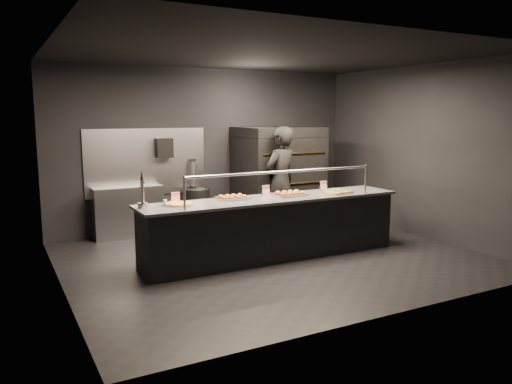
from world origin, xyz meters
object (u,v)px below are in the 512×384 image
at_px(service_counter, 273,228).
at_px(worker, 281,182).
at_px(prep_shelf, 129,212).
at_px(fire_extinguisher, 193,173).
at_px(beer_tap, 142,198).
at_px(trash_bin, 197,210).
at_px(pizza_oven, 278,176).
at_px(towel_dispenser, 164,148).
at_px(slider_tray_b, 290,194).
at_px(slider_tray_a, 233,198).
at_px(round_pizza, 179,204).
at_px(square_pizza, 337,192).

xyz_separation_m(service_counter, worker, (0.78, 1.10, 0.51)).
bearing_deg(prep_shelf, fire_extinguisher, 3.66).
bearing_deg(service_counter, beer_tap, 178.05).
xyz_separation_m(service_counter, trash_bin, (-0.35, 2.22, -0.07)).
bearing_deg(fire_extinguisher, pizza_oven, -17.89).
distance_m(service_counter, towel_dispenser, 2.78).
height_order(towel_dispenser, fire_extinguisher, towel_dispenser).
bearing_deg(slider_tray_b, slider_tray_a, 172.92).
xyz_separation_m(pizza_oven, round_pizza, (-2.65, -1.82, -0.03)).
relative_size(prep_shelf, worker, 0.62).
distance_m(round_pizza, square_pizza, 2.57).
bearing_deg(trash_bin, prep_shelf, 175.43).
bearing_deg(prep_shelf, round_pizza, -86.18).
distance_m(slider_tray_b, trash_bin, 2.35).
bearing_deg(round_pizza, square_pizza, -3.81).
xyz_separation_m(pizza_oven, slider_tray_a, (-1.80, -1.75, -0.02)).
distance_m(round_pizza, slider_tray_b, 1.77).
bearing_deg(prep_shelf, trash_bin, -4.57).
relative_size(slider_tray_b, worker, 0.26).
bearing_deg(towel_dispenser, slider_tray_a, -82.38).
bearing_deg(worker, service_counter, 36.67).
xyz_separation_m(trash_bin, worker, (1.13, -1.12, 0.58)).
distance_m(pizza_oven, round_pizza, 3.22).
xyz_separation_m(pizza_oven, worker, (-0.42, -0.80, 0.00)).
bearing_deg(beer_tap, square_pizza, -3.00).
height_order(beer_tap, square_pizza, beer_tap).
bearing_deg(beer_tap, slider_tray_b, -0.74).
bearing_deg(trash_bin, slider_tray_b, -73.08).
xyz_separation_m(slider_tray_b, square_pizza, (0.80, -0.13, -0.01)).
height_order(pizza_oven, prep_shelf, pizza_oven).
height_order(service_counter, worker, worker).
bearing_deg(beer_tap, pizza_oven, 30.21).
bearing_deg(service_counter, trash_bin, 98.95).
height_order(towel_dispenser, worker, worker).
relative_size(prep_shelf, slider_tray_a, 2.32).
distance_m(fire_extinguisher, slider_tray_b, 2.46).
distance_m(service_counter, round_pizza, 1.53).
distance_m(prep_shelf, slider_tray_b, 3.02).
height_order(slider_tray_a, trash_bin, slider_tray_a).
distance_m(service_counter, beer_tap, 2.04).
distance_m(round_pizza, slider_tray_a, 0.85).
bearing_deg(square_pizza, service_counter, 175.17).
height_order(pizza_oven, beer_tap, pizza_oven).
height_order(service_counter, fire_extinguisher, service_counter).
bearing_deg(round_pizza, slider_tray_b, -1.28).
relative_size(towel_dispenser, fire_extinguisher, 0.69).
xyz_separation_m(pizza_oven, prep_shelf, (-2.80, 0.42, -0.52)).
xyz_separation_m(pizza_oven, fire_extinguisher, (-1.55, 0.50, 0.09)).
bearing_deg(trash_bin, worker, -44.58).
bearing_deg(slider_tray_b, fire_extinguisher, 105.70).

